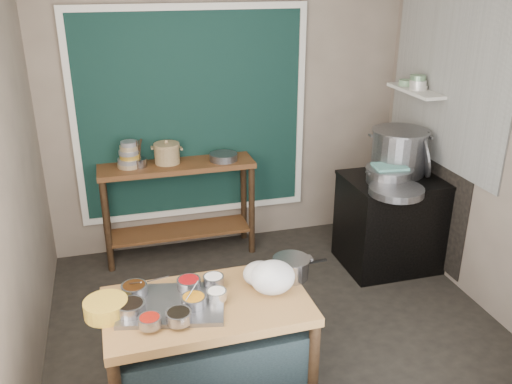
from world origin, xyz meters
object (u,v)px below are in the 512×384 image
object	(u,v)px
stove_block	(392,223)
stock_pot	(399,152)
yellow_basin	(106,308)
saucepan	(291,268)
back_counter	(179,210)
ceramic_crock	(167,154)
utensil_cup	(140,163)
condiment_tray	(172,304)
steamer	(389,175)
prep_table	(209,352)

from	to	relation	value
stove_block	stock_pot	distance (m)	0.68
stove_block	stock_pot	size ratio (longest dim) A/B	1.70
yellow_basin	stove_block	bearing A→B (deg)	26.17
stove_block	saucepan	xyz separation A→B (m)	(-1.41, -1.16, 0.39)
back_counter	saucepan	world-z (taller)	back_counter
stove_block	ceramic_crock	xyz separation A→B (m)	(-1.98, 0.77, 0.61)
back_counter	stock_pot	distance (m)	2.14
utensil_cup	saucepan	bearing A→B (deg)	-66.35
back_counter	ceramic_crock	xyz separation A→B (m)	(-0.08, 0.04, 0.56)
back_counter	utensil_cup	xyz separation A→B (m)	(-0.34, -0.00, 0.52)
stove_block	condiment_tray	world-z (taller)	stove_block
steamer	ceramic_crock	bearing A→B (deg)	155.42
stove_block	steamer	world-z (taller)	steamer
prep_table	ceramic_crock	bearing A→B (deg)	88.41
yellow_basin	ceramic_crock	distance (m)	2.15
stove_block	utensil_cup	world-z (taller)	utensil_cup
back_counter	saucepan	distance (m)	1.98
prep_table	yellow_basin	size ratio (longest dim) A/B	4.84
yellow_basin	utensil_cup	distance (m)	2.04
prep_table	utensil_cup	xyz separation A→B (m)	(-0.24, 2.03, 0.62)
prep_table	yellow_basin	world-z (taller)	yellow_basin
stove_block	back_counter	bearing A→B (deg)	158.98
prep_table	steamer	distance (m)	2.31
stove_block	stock_pot	bearing A→B (deg)	62.43
utensil_cup	steamer	world-z (taller)	utensil_cup
stock_pot	prep_table	bearing A→B (deg)	-145.47
stove_block	saucepan	bearing A→B (deg)	-140.65
stove_block	ceramic_crock	world-z (taller)	ceramic_crock
yellow_basin	ceramic_crock	bearing A→B (deg)	73.27
condiment_tray	yellow_basin	xyz separation A→B (m)	(-0.38, 0.01, 0.04)
saucepan	ceramic_crock	xyz separation A→B (m)	(-0.57, 1.92, 0.22)
prep_table	saucepan	bearing A→B (deg)	12.69
yellow_basin	ceramic_crock	world-z (taller)	ceramic_crock
steamer	back_counter	bearing A→B (deg)	155.48
back_counter	ceramic_crock	world-z (taller)	ceramic_crock
ceramic_crock	stock_pot	xyz separation A→B (m)	(2.04, -0.65, 0.05)
prep_table	saucepan	distance (m)	0.75
yellow_basin	steamer	size ratio (longest dim) A/B	0.60
condiment_tray	utensil_cup	size ratio (longest dim) A/B	4.62
yellow_basin	stock_pot	distance (m)	3.01
prep_table	saucepan	xyz separation A→B (m)	(0.59, 0.14, 0.44)
stove_block	yellow_basin	xyz separation A→B (m)	(-2.59, -1.27, 0.37)
prep_table	utensil_cup	distance (m)	2.13
yellow_basin	utensil_cup	size ratio (longest dim) A/B	1.93
back_counter	stove_block	world-z (taller)	back_counter
prep_table	utensil_cup	bearing A→B (deg)	95.61
prep_table	utensil_cup	size ratio (longest dim) A/B	9.36
saucepan	back_counter	bearing A→B (deg)	101.07
back_counter	steamer	xyz separation A→B (m)	(1.77, -0.81, 0.47)
prep_table	condiment_tray	distance (m)	0.44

